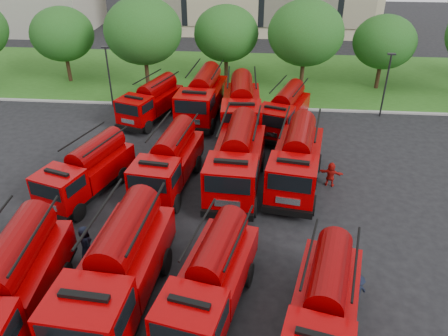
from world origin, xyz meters
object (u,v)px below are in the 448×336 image
object	(u,v)px
fire_truck_9	(203,96)
fire_truck_11	(284,111)
fire_truck_1	(118,269)
firefighter_4	(89,258)
fire_truck_4	(87,170)
fire_truck_6	(237,159)
fire_truck_5	(169,161)
fire_truck_3	(324,308)
fire_truck_7	(296,159)
fire_truck_2	(211,280)
fire_truck_10	(241,107)
firefighter_3	(352,306)
fire_truck_0	(8,291)
firefighter_5	(329,185)
fire_truck_8	(151,101)

from	to	relation	value
fire_truck_9	fire_truck_11	xyz separation A→B (m)	(6.28, -1.86, -0.23)
fire_truck_1	firefighter_4	distance (m)	3.94
fire_truck_4	fire_truck_6	size ratio (longest dim) A/B	0.86
fire_truck_11	fire_truck_5	bearing A→B (deg)	-111.68
fire_truck_3	firefighter_4	world-z (taller)	fire_truck_3
fire_truck_7	fire_truck_6	bearing A→B (deg)	-164.43
fire_truck_1	fire_truck_11	xyz separation A→B (m)	(7.22, 17.47, -0.27)
fire_truck_2	fire_truck_5	world-z (taller)	fire_truck_5
fire_truck_7	fire_truck_10	xyz separation A→B (m)	(-3.62, 7.46, 0.07)
fire_truck_1	fire_truck_9	size ratio (longest dim) A/B	1.02
fire_truck_5	firefighter_3	size ratio (longest dim) A/B	4.32
fire_truck_7	firefighter_3	world-z (taller)	fire_truck_7
fire_truck_2	fire_truck_5	size ratio (longest dim) A/B	0.98
fire_truck_5	fire_truck_9	xyz separation A→B (m)	(0.68, 10.09, 0.15)
fire_truck_0	fire_truck_10	bearing A→B (deg)	63.14
fire_truck_2	firefighter_5	distance (m)	11.77
fire_truck_8	firefighter_4	bearing A→B (deg)	-68.88
fire_truck_4	fire_truck_10	world-z (taller)	fire_truck_10
fire_truck_11	firefighter_3	bearing A→B (deg)	-63.24
fire_truck_4	fire_truck_10	distance (m)	12.54
fire_truck_6	fire_truck_10	distance (m)	7.84
fire_truck_9	fire_truck_11	bearing A→B (deg)	-11.33
fire_truck_5	firefighter_5	size ratio (longest dim) A/B	4.78
fire_truck_2	firefighter_3	bearing A→B (deg)	17.99
fire_truck_5	fire_truck_3	bearing A→B (deg)	-45.25
fire_truck_3	fire_truck_11	size ratio (longest dim) A/B	0.99
fire_truck_11	firefighter_4	bearing A→B (deg)	-104.29
fire_truck_0	fire_truck_9	distance (m)	21.32
fire_truck_1	firefighter_3	distance (m)	9.85
fire_truck_0	fire_truck_2	distance (m)	7.77
fire_truck_5	fire_truck_10	size ratio (longest dim) A/B	0.91
fire_truck_5	fire_truck_4	bearing A→B (deg)	-157.05
fire_truck_3	fire_truck_5	world-z (taller)	fire_truck_5
fire_truck_8	fire_truck_7	bearing A→B (deg)	-20.30
fire_truck_1	fire_truck_11	world-z (taller)	fire_truck_1
fire_truck_0	fire_truck_1	xyz separation A→B (m)	(3.86, 1.44, 0.03)
fire_truck_9	firefighter_5	world-z (taller)	fire_truck_9
firefighter_4	firefighter_5	distance (m)	14.34
fire_truck_6	fire_truck_8	bearing A→B (deg)	132.19
fire_truck_8	firefighter_3	world-z (taller)	fire_truck_8
fire_truck_1	fire_truck_8	distance (m)	18.91
fire_truck_2	fire_truck_4	size ratio (longest dim) A/B	1.03
fire_truck_0	fire_truck_9	world-z (taller)	fire_truck_0
fire_truck_11	fire_truck_10	bearing A→B (deg)	-159.28
fire_truck_4	fire_truck_11	world-z (taller)	fire_truck_11
fire_truck_3	fire_truck_8	distance (m)	22.61
fire_truck_10	firefighter_5	size ratio (longest dim) A/B	5.24
fire_truck_6	fire_truck_9	xyz separation A→B (m)	(-3.30, 9.82, -0.04)
fire_truck_0	fire_truck_11	xyz separation A→B (m)	(11.08, 18.91, -0.25)
fire_truck_6	firefighter_4	world-z (taller)	fire_truck_6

